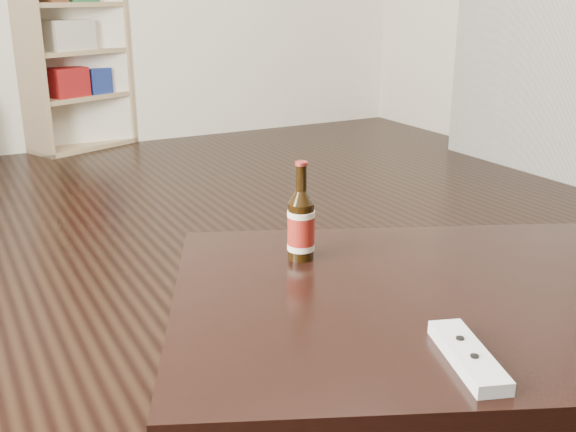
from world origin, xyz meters
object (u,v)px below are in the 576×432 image
bookshelf (70,47)px  coffee_table (509,321)px  beer_bottle (301,225)px  remote (468,356)px

bookshelf → coffee_table: 3.77m
coffee_table → beer_bottle: size_ratio=6.96×
beer_bottle → remote: 0.48m
bookshelf → beer_bottle: bookshelf is taller
coffee_table → beer_bottle: 0.44m
bookshelf → remote: (-0.21, -3.91, -0.17)m
beer_bottle → remote: size_ratio=1.03×
remote → beer_bottle: bearing=111.5°
coffee_table → remote: 0.30m
coffee_table → bookshelf: bearing=90.6°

